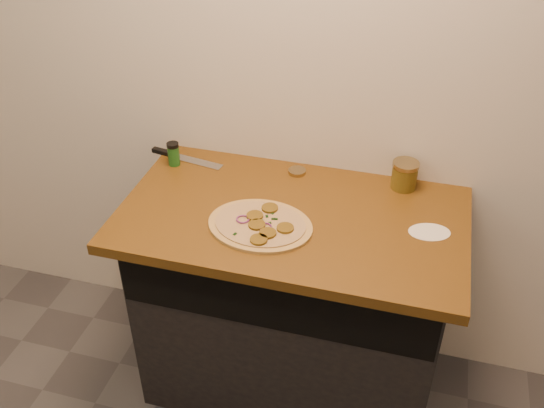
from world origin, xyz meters
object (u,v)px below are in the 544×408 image
(salsa_jar, at_px, (405,175))
(pizza, at_px, (261,225))
(spice_shaker, at_px, (174,154))
(chefs_knife, at_px, (180,157))

(salsa_jar, bearing_deg, pizza, -139.62)
(salsa_jar, height_order, spice_shaker, salsa_jar)
(pizza, bearing_deg, salsa_jar, 40.38)
(chefs_knife, distance_m, spice_shaker, 0.07)
(chefs_knife, bearing_deg, salsa_jar, 1.67)
(salsa_jar, bearing_deg, spice_shaker, -175.05)
(pizza, relative_size, chefs_knife, 1.19)
(pizza, bearing_deg, spice_shaker, 145.82)
(chefs_knife, height_order, salsa_jar, salsa_jar)
(chefs_knife, xyz_separation_m, spice_shaker, (-0.00, -0.05, 0.04))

